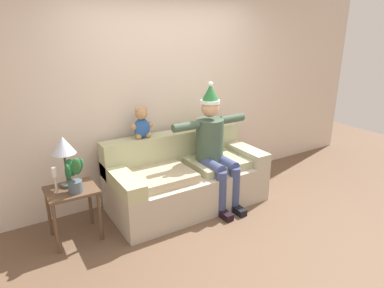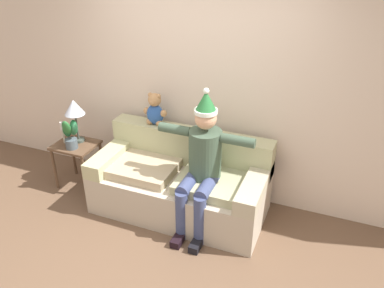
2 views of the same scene
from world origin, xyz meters
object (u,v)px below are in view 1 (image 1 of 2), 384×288
at_px(person_seated, 214,145).
at_px(table_lamp, 63,148).
at_px(teddy_bear, 142,124).
at_px(side_table, 72,198).
at_px(couch, 186,178).
at_px(potted_plant, 74,175).
at_px(candle_tall, 55,177).

height_order(person_seated, table_lamp, person_seated).
distance_m(teddy_bear, table_lamp, 0.98).
bearing_deg(table_lamp, side_table, -85.52).
height_order(side_table, table_lamp, table_lamp).
relative_size(teddy_bear, side_table, 0.66).
bearing_deg(person_seated, side_table, 175.47).
distance_m(couch, side_table, 1.39).
distance_m(couch, person_seated, 0.56).
xyz_separation_m(person_seated, potted_plant, (-1.66, 0.05, -0.03)).
relative_size(person_seated, teddy_bear, 4.03).
xyz_separation_m(table_lamp, potted_plant, (0.04, -0.17, -0.24)).
bearing_deg(table_lamp, candle_tall, -141.57).
bearing_deg(potted_plant, couch, 5.01).
height_order(couch, candle_tall, couch).
relative_size(couch, potted_plant, 4.81).
xyz_separation_m(side_table, potted_plant, (0.03, -0.09, 0.29)).
relative_size(table_lamp, potted_plant, 1.36).
height_order(person_seated, candle_tall, person_seated).
distance_m(person_seated, table_lamp, 1.73).
xyz_separation_m(potted_plant, candle_tall, (-0.17, 0.07, -0.01)).
xyz_separation_m(side_table, candle_tall, (-0.14, -0.02, 0.28)).
bearing_deg(side_table, candle_tall, -171.87).
distance_m(couch, potted_plant, 1.42).
bearing_deg(couch, person_seated, -28.68).
bearing_deg(table_lamp, potted_plant, -77.43).
distance_m(couch, candle_tall, 1.58).
bearing_deg(potted_plant, candle_tall, 158.98).
bearing_deg(table_lamp, person_seated, -7.37).
height_order(teddy_bear, potted_plant, teddy_bear).
height_order(potted_plant, candle_tall, potted_plant).
xyz_separation_m(teddy_bear, candle_tall, (-1.09, -0.33, -0.29)).
height_order(person_seated, side_table, person_seated).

